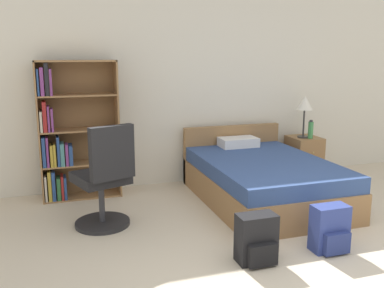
# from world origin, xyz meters

# --- Properties ---
(wall_back) EXTENTS (9.00, 0.06, 2.60)m
(wall_back) POSITION_xyz_m (0.00, 3.23, 1.30)
(wall_back) COLOR silver
(wall_back) RESTS_ON ground_plane
(bookshelf) EXTENTS (0.93, 0.32, 1.66)m
(bookshelf) POSITION_xyz_m (-1.79, 2.96, 0.78)
(bookshelf) COLOR olive
(bookshelf) RESTS_ON ground_plane
(bed) EXTENTS (1.38, 2.02, 0.77)m
(bed) POSITION_xyz_m (0.38, 2.16, 0.27)
(bed) COLOR olive
(bed) RESTS_ON ground_plane
(office_chair) EXTENTS (0.62, 0.68, 1.08)m
(office_chair) POSITION_xyz_m (-1.50, 1.89, 0.49)
(office_chair) COLOR #232326
(office_chair) RESTS_ON ground_plane
(nightstand) EXTENTS (0.40, 0.46, 0.58)m
(nightstand) POSITION_xyz_m (1.40, 2.88, 0.29)
(nightstand) COLOR olive
(nightstand) RESTS_ON ground_plane
(table_lamp) EXTENTS (0.22, 0.22, 0.58)m
(table_lamp) POSITION_xyz_m (1.36, 2.85, 1.04)
(table_lamp) COLOR #333333
(table_lamp) RESTS_ON nightstand
(water_bottle) EXTENTS (0.07, 0.07, 0.26)m
(water_bottle) POSITION_xyz_m (1.42, 2.77, 0.70)
(water_bottle) COLOR #3F8C4C
(water_bottle) RESTS_ON nightstand
(backpack_blue) EXTENTS (0.32, 0.24, 0.42)m
(backpack_blue) POSITION_xyz_m (0.34, 0.75, 0.20)
(backpack_blue) COLOR navy
(backpack_blue) RESTS_ON ground_plane
(backpack_black) EXTENTS (0.33, 0.26, 0.42)m
(backpack_black) POSITION_xyz_m (-0.38, 0.76, 0.20)
(backpack_black) COLOR black
(backpack_black) RESTS_ON ground_plane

